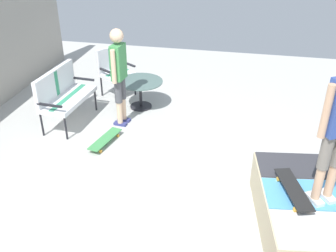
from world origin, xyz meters
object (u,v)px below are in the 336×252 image
at_px(patio_bench, 62,92).
at_px(skateboard_on_ramp, 293,189).
at_px(skateboard_by_bench, 105,139).
at_px(person_watching, 119,70).
at_px(skate_ramp, 320,212).
at_px(patio_table, 140,89).
at_px(patio_chair_near_house, 114,67).

relative_size(patio_bench, skateboard_on_ramp, 1.56).
bearing_deg(skateboard_by_bench, patio_bench, 58.99).
bearing_deg(person_watching, patio_bench, 98.60).
bearing_deg(skateboard_by_bench, skateboard_on_ramp, -116.47).
relative_size(skate_ramp, patio_table, 2.59).
height_order(patio_chair_near_house, person_watching, person_watching).
bearing_deg(patio_table, skate_ramp, -132.88).
relative_size(skate_ramp, person_watching, 1.30).
xyz_separation_m(patio_bench, patio_chair_near_house, (1.40, -0.50, -0.00)).
bearing_deg(person_watching, skate_ramp, -123.37).
bearing_deg(patio_bench, skateboard_by_bench, -121.01).
bearing_deg(skateboard_on_ramp, patio_bench, 62.33).
distance_m(skate_ramp, patio_table, 4.21).
bearing_deg(person_watching, skateboard_on_ramp, -127.76).
distance_m(skate_ramp, skateboard_on_ramp, 0.53).
xyz_separation_m(skate_ramp, skateboard_by_bench, (1.37, 3.30, -0.19)).
relative_size(patio_bench, person_watching, 0.72).
bearing_deg(skate_ramp, skateboard_by_bench, 67.46).
bearing_deg(skateboard_by_bench, person_watching, -3.87).
distance_m(patio_chair_near_house, patio_table, 0.91).
relative_size(patio_chair_near_house, skateboard_on_ramp, 1.24).
height_order(patio_bench, skateboard_by_bench, patio_bench).
xyz_separation_m(patio_bench, skateboard_by_bench, (-0.61, -1.01, -0.53)).
distance_m(skateboard_by_bench, skateboard_on_ramp, 3.31).
bearing_deg(skate_ramp, patio_table, 47.12).
height_order(patio_table, skateboard_by_bench, patio_table).
height_order(patio_chair_near_house, skateboard_by_bench, patio_chair_near_house).
relative_size(patio_table, skateboard_on_ramp, 1.09).
bearing_deg(skateboard_on_ramp, skate_ramp, -76.79).
height_order(skate_ramp, patio_bench, patio_bench).
xyz_separation_m(skate_ramp, person_watching, (2.14, 3.25, 0.78)).
relative_size(patio_chair_near_house, skateboard_by_bench, 1.24).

